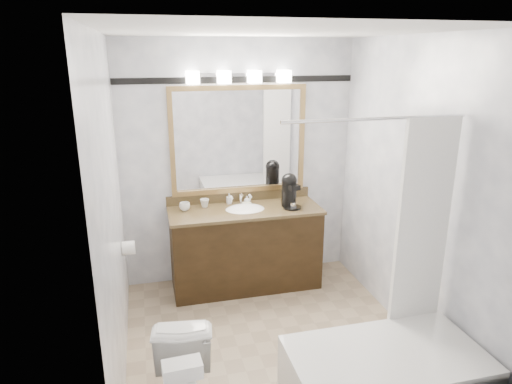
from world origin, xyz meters
TOP-DOWN VIEW (x-y plane):
  - room at (0.00, 0.00)m, footprint 2.42×2.62m
  - vanity at (0.00, 1.02)m, footprint 1.53×0.58m
  - mirror at (0.00, 1.28)m, footprint 1.40×0.04m
  - vanity_light_bar at (0.00, 1.23)m, footprint 1.02×0.14m
  - accent_stripe at (0.00, 1.29)m, footprint 2.40×0.01m
  - bathtub at (0.55, -0.90)m, footprint 1.30×0.75m
  - tp_roll at (-1.14, 0.66)m, footprint 0.11×0.12m
  - tissue_box at (-0.83, -1.12)m, footprint 0.22×0.13m
  - coffee_maker at (0.45, 0.97)m, footprint 0.19×0.23m
  - cup_left at (-0.59, 1.12)m, footprint 0.11×0.11m
  - cup_right at (-0.38, 1.17)m, footprint 0.10×0.10m
  - soap_bottle_a at (-0.12, 1.22)m, footprint 0.06×0.06m
  - soap_bottle_b at (0.06, 1.19)m, footprint 0.08×0.08m
  - soap_bar at (0.04, 1.13)m, footprint 0.09×0.07m

SIDE VIEW (x-z plane):
  - bathtub at x=0.55m, z-range -0.70..1.26m
  - vanity at x=0.00m, z-range -0.04..0.93m
  - tp_roll at x=-1.14m, z-range 0.64..0.76m
  - tissue_box at x=-0.83m, z-range 0.69..0.78m
  - soap_bar at x=0.04m, z-range 0.85..0.88m
  - soap_bottle_b at x=0.06m, z-range 0.85..0.93m
  - cup_left at x=-0.59m, z-range 0.85..0.93m
  - cup_right at x=-0.38m, z-range 0.85..0.93m
  - soap_bottle_a at x=-0.12m, z-range 0.85..0.96m
  - coffee_maker at x=0.45m, z-range 0.86..1.21m
  - room at x=0.00m, z-range -0.01..2.51m
  - mirror at x=0.00m, z-range 0.95..2.05m
  - accent_stripe at x=0.00m, z-range 2.07..2.13m
  - vanity_light_bar at x=0.00m, z-range 2.07..2.19m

